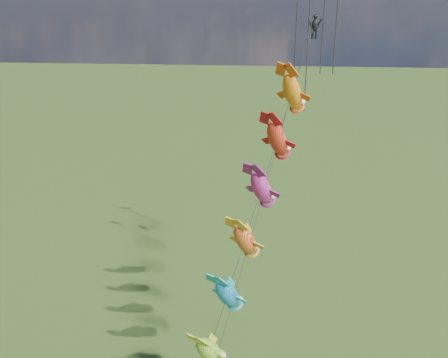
{
  "coord_description": "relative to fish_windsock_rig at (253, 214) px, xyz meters",
  "views": [
    {
      "loc": [
        16.6,
        -18.38,
        22.57
      ],
      "look_at": [
        13.98,
        9.96,
        11.95
      ],
      "focal_mm": 40.0,
      "sensor_mm": 36.0,
      "label": 1
    }
  ],
  "objects": [
    {
      "name": "fish_windsock_rig",
      "position": [
        0.0,
        0.0,
        0.0
      ],
      "size": [
        7.1,
        14.4,
        20.66
      ],
      "rotation": [
        0.0,
        0.0,
        -0.13
      ],
      "color": "brown",
      "rests_on": "ground"
    },
    {
      "name": "parafoil_rig",
      "position": [
        3.36,
        10.46,
        9.26
      ],
      "size": [
        8.23,
        16.09,
        26.67
      ],
      "rotation": [
        0.0,
        0.0,
        -0.36
      ],
      "color": "brown",
      "rests_on": "ground"
    }
  ]
}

